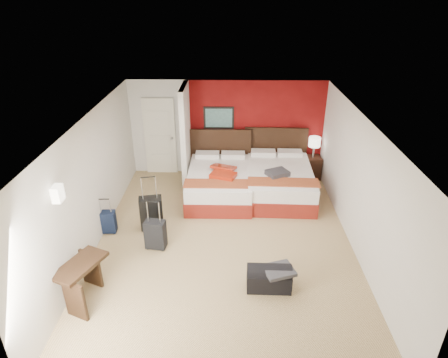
{
  "coord_description": "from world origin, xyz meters",
  "views": [
    {
      "loc": [
        0.11,
        -6.33,
        4.59
      ],
      "look_at": [
        -0.02,
        0.8,
        1.0
      ],
      "focal_mm": 31.02,
      "sensor_mm": 36.0,
      "label": 1
    }
  ],
  "objects_px": {
    "red_suitcase_open": "(223,171)",
    "desk": "(83,282)",
    "bed_right": "(279,182)",
    "suitcase_black": "(152,214)",
    "duffel_bag": "(269,278)",
    "suitcase_navy": "(108,223)",
    "bed_left": "(219,184)",
    "nightstand": "(312,167)",
    "suitcase_charcoal": "(156,236)",
    "table_lamp": "(314,147)"
  },
  "relations": [
    {
      "from": "nightstand",
      "to": "table_lamp",
      "type": "bearing_deg",
      "value": 0.0
    },
    {
      "from": "nightstand",
      "to": "suitcase_black",
      "type": "relative_size",
      "value": 0.85
    },
    {
      "from": "red_suitcase_open",
      "to": "nightstand",
      "type": "bearing_deg",
      "value": 46.08
    },
    {
      "from": "bed_left",
      "to": "suitcase_charcoal",
      "type": "relative_size",
      "value": 3.77
    },
    {
      "from": "duffel_bag",
      "to": "desk",
      "type": "bearing_deg",
      "value": -172.2
    },
    {
      "from": "suitcase_navy",
      "to": "nightstand",
      "type": "bearing_deg",
      "value": 26.9
    },
    {
      "from": "nightstand",
      "to": "suitcase_black",
      "type": "xyz_separation_m",
      "value": [
        -3.76,
        -2.49,
        0.05
      ]
    },
    {
      "from": "nightstand",
      "to": "desk",
      "type": "height_order",
      "value": "desk"
    },
    {
      "from": "bed_left",
      "to": "nightstand",
      "type": "distance_m",
      "value": 2.62
    },
    {
      "from": "desk",
      "to": "bed_right",
      "type": "bearing_deg",
      "value": 69.26
    },
    {
      "from": "suitcase_navy",
      "to": "table_lamp",
      "type": "bearing_deg",
      "value": 26.9
    },
    {
      "from": "red_suitcase_open",
      "to": "duffel_bag",
      "type": "height_order",
      "value": "red_suitcase_open"
    },
    {
      "from": "bed_right",
      "to": "suitcase_navy",
      "type": "xyz_separation_m",
      "value": [
        -3.69,
        -1.7,
        -0.1
      ]
    },
    {
      "from": "duffel_bag",
      "to": "bed_right",
      "type": "bearing_deg",
      "value": 82.24
    },
    {
      "from": "bed_left",
      "to": "table_lamp",
      "type": "xyz_separation_m",
      "value": [
        2.4,
        1.03,
        0.54
      ]
    },
    {
      "from": "table_lamp",
      "to": "desk",
      "type": "bearing_deg",
      "value": -134.39
    },
    {
      "from": "suitcase_black",
      "to": "duffel_bag",
      "type": "relative_size",
      "value": 0.94
    },
    {
      "from": "bed_left",
      "to": "desk",
      "type": "bearing_deg",
      "value": -120.14
    },
    {
      "from": "suitcase_black",
      "to": "table_lamp",
      "type": "bearing_deg",
      "value": 21.86
    },
    {
      "from": "suitcase_black",
      "to": "suitcase_charcoal",
      "type": "distance_m",
      "value": 0.7
    },
    {
      "from": "red_suitcase_open",
      "to": "duffel_bag",
      "type": "relative_size",
      "value": 1.05
    },
    {
      "from": "suitcase_charcoal",
      "to": "bed_left",
      "type": "bearing_deg",
      "value": 70.2
    },
    {
      "from": "suitcase_black",
      "to": "desk",
      "type": "height_order",
      "value": "desk"
    },
    {
      "from": "suitcase_black",
      "to": "duffel_bag",
      "type": "distance_m",
      "value": 2.87
    },
    {
      "from": "table_lamp",
      "to": "suitcase_navy",
      "type": "bearing_deg",
      "value": -150.28
    },
    {
      "from": "desk",
      "to": "suitcase_black",
      "type": "bearing_deg",
      "value": 94.78
    },
    {
      "from": "suitcase_navy",
      "to": "duffel_bag",
      "type": "relative_size",
      "value": 0.63
    },
    {
      "from": "bed_right",
      "to": "desk",
      "type": "bearing_deg",
      "value": -132.11
    },
    {
      "from": "nightstand",
      "to": "duffel_bag",
      "type": "xyz_separation_m",
      "value": [
        -1.48,
        -4.22,
        -0.11
      ]
    },
    {
      "from": "suitcase_charcoal",
      "to": "table_lamp",
      "type": "bearing_deg",
      "value": 50.39
    },
    {
      "from": "bed_left",
      "to": "suitcase_black",
      "type": "relative_size",
      "value": 3.08
    },
    {
      "from": "nightstand",
      "to": "suitcase_charcoal",
      "type": "xyz_separation_m",
      "value": [
        -3.57,
        -3.15,
        -0.01
      ]
    },
    {
      "from": "suitcase_navy",
      "to": "desk",
      "type": "height_order",
      "value": "desk"
    },
    {
      "from": "table_lamp",
      "to": "bed_right",
      "type": "bearing_deg",
      "value": -135.22
    },
    {
      "from": "bed_right",
      "to": "table_lamp",
      "type": "xyz_separation_m",
      "value": [
        0.96,
        0.95,
        0.53
      ]
    },
    {
      "from": "bed_right",
      "to": "red_suitcase_open",
      "type": "relative_size",
      "value": 2.85
    },
    {
      "from": "suitcase_navy",
      "to": "desk",
      "type": "distance_m",
      "value": 1.92
    },
    {
      "from": "red_suitcase_open",
      "to": "desk",
      "type": "bearing_deg",
      "value": -102.26
    },
    {
      "from": "suitcase_black",
      "to": "duffel_bag",
      "type": "height_order",
      "value": "suitcase_black"
    },
    {
      "from": "nightstand",
      "to": "suitcase_navy",
      "type": "distance_m",
      "value": 5.35
    },
    {
      "from": "bed_right",
      "to": "duffel_bag",
      "type": "xyz_separation_m",
      "value": [
        -0.52,
        -3.27,
        -0.15
      ]
    },
    {
      "from": "bed_right",
      "to": "bed_left",
      "type": "bearing_deg",
      "value": -174.82
    },
    {
      "from": "suitcase_charcoal",
      "to": "nightstand",
      "type": "bearing_deg",
      "value": 50.39
    },
    {
      "from": "bed_left",
      "to": "suitcase_black",
      "type": "bearing_deg",
      "value": -132.93
    },
    {
      "from": "suitcase_black",
      "to": "desk",
      "type": "relative_size",
      "value": 0.8
    },
    {
      "from": "nightstand",
      "to": "desk",
      "type": "xyz_separation_m",
      "value": [
        -4.46,
        -4.56,
        0.07
      ]
    },
    {
      "from": "bed_right",
      "to": "duffel_bag",
      "type": "bearing_deg",
      "value": -96.94
    },
    {
      "from": "nightstand",
      "to": "bed_left",
      "type": "bearing_deg",
      "value": -162.15
    },
    {
      "from": "suitcase_black",
      "to": "suitcase_navy",
      "type": "distance_m",
      "value": 0.9
    },
    {
      "from": "red_suitcase_open",
      "to": "suitcase_navy",
      "type": "relative_size",
      "value": 1.67
    }
  ]
}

